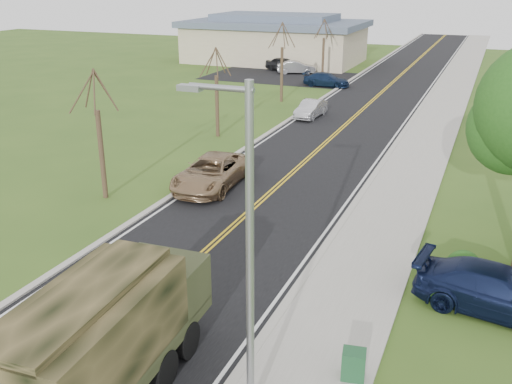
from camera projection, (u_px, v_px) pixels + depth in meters
The scene contains 19 objects.
ground at pixel (94, 352), 15.94m from camera, with size 160.00×160.00×0.00m, color #36541C.
road at pixel (379, 95), 50.43m from camera, with size 8.00×120.00×0.01m, color black.
curb_right at pixel (427, 98), 48.91m from camera, with size 0.30×120.00×0.12m, color #9E998E.
sidewalk_right at pixel (449, 100), 48.28m from camera, with size 3.20×120.00×0.10m, color #9E998E.
curb_left at pixel (333, 91), 51.91m from camera, with size 0.30×120.00×0.10m, color #9E998E.
street_light at pixel (246, 247), 12.16m from camera, with size 1.65×0.22×8.00m.
bare_tree_a at pixel (101, 144), 26.16m from camera, with size 1.93×2.26×6.08m.
bare_tree_b at pixel (217, 99), 36.56m from camera, with size 1.83×2.14×5.73m.
bare_tree_c at pixel (282, 68), 46.80m from camera, with size 2.04×2.39×6.42m.
bare_tree_d at pixel (323, 54), 57.23m from camera, with size 1.88×2.20×5.91m.
commercial_building at pixel (275, 39), 69.02m from camera, with size 25.50×21.50×5.65m.
military_truck at pixel (106, 332), 13.54m from camera, with size 2.70×6.88×3.37m.
suv_champagne at pixel (211, 172), 28.16m from camera, with size 2.55×5.52×1.53m, color #947553.
sedan_silver at pixel (311, 109), 42.19m from camera, with size 1.34×3.84×1.27m, color #B7B6BB.
pickup_navy at pixel (499, 291), 17.57m from camera, with size 2.08×5.11×1.48m, color #0E1633.
utility_box_near at pixel (354, 364), 14.65m from camera, with size 0.60×0.50×0.80m, color #194827.
lot_car_dark at pixel (284, 64), 62.76m from camera, with size 1.74×4.33×1.48m, color black.
lot_car_silver at pixel (296, 67), 61.17m from camera, with size 1.43×4.10×1.35m, color #9F9FA3.
lot_car_navy at pixel (326, 80), 54.05m from camera, with size 1.79×4.41×1.28m, color #101E3B.
Camera 1 is at (9.34, -10.52, 9.85)m, focal length 40.00 mm.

